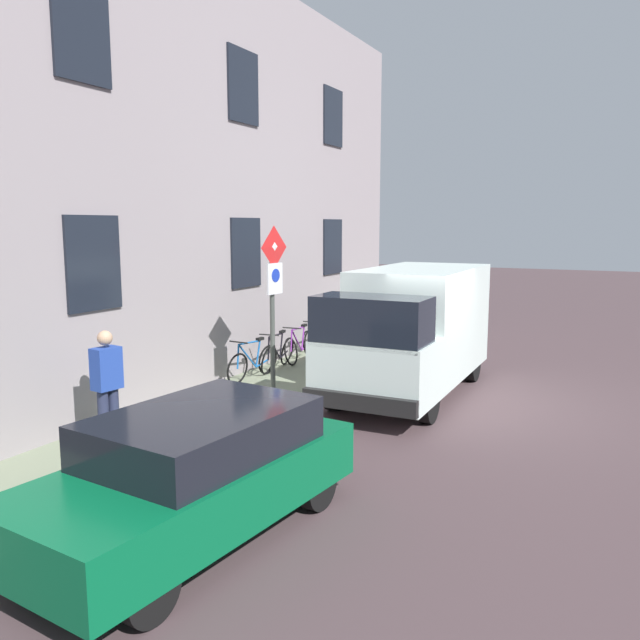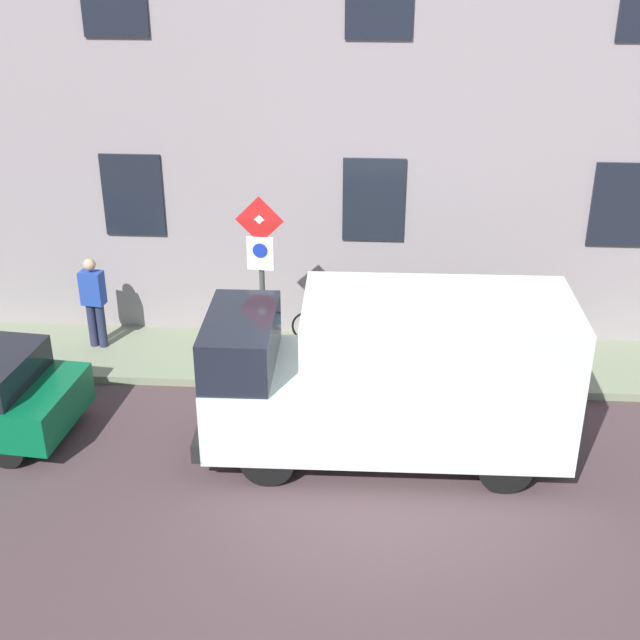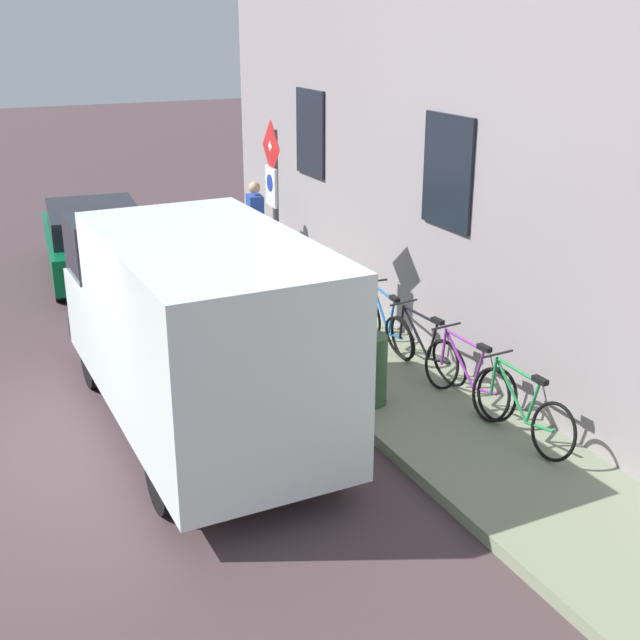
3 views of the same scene
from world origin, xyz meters
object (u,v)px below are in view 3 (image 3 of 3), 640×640
(bicycle_green, at_px, (521,409))
(bicycle_purple, at_px, (468,375))
(bicycle_black, at_px, (424,347))
(sign_post_stacked, at_px, (273,199))
(parked_hatchback, at_px, (95,239))
(delivery_van, at_px, (194,324))
(litter_bin, at_px, (370,370))
(pedestrian, at_px, (255,224))
(bicycle_blue, at_px, (386,323))

(bicycle_green, relative_size, bicycle_purple, 1.00)
(bicycle_green, distance_m, bicycle_black, 2.06)
(sign_post_stacked, bearing_deg, bicycle_purple, -69.03)
(sign_post_stacked, relative_size, bicycle_black, 1.80)
(parked_hatchback, bearing_deg, delivery_van, -175.49)
(bicycle_purple, relative_size, litter_bin, 1.91)
(bicycle_black, bearing_deg, delivery_van, 82.06)
(bicycle_black, bearing_deg, bicycle_purple, 173.23)
(bicycle_green, bearing_deg, sign_post_stacked, 13.39)
(sign_post_stacked, height_order, pedestrian, sign_post_stacked)
(pedestrian, xyz_separation_m, litter_bin, (-0.80, -5.91, -0.48))
(delivery_van, relative_size, parked_hatchback, 1.29)
(delivery_van, distance_m, bicycle_green, 3.89)
(delivery_van, bearing_deg, parked_hatchback, -2.07)
(sign_post_stacked, distance_m, pedestrian, 3.52)
(delivery_van, xyz_separation_m, bicycle_black, (3.16, -0.06, -0.82))
(bicycle_green, height_order, bicycle_black, same)
(parked_hatchback, height_order, litter_bin, parked_hatchback)
(bicycle_black, distance_m, litter_bin, 1.22)
(delivery_van, distance_m, bicycle_blue, 3.40)
(delivery_van, distance_m, bicycle_purple, 3.44)
(bicycle_blue, bearing_deg, bicycle_purple, -175.67)
(delivery_van, bearing_deg, litter_bin, -106.20)
(bicycle_black, relative_size, bicycle_blue, 1.00)
(sign_post_stacked, distance_m, parked_hatchback, 5.18)
(bicycle_green, relative_size, litter_bin, 1.91)
(parked_hatchback, xyz_separation_m, pedestrian, (2.71, -1.44, 0.34))
(bicycle_black, bearing_deg, pedestrian, -3.52)
(sign_post_stacked, height_order, bicycle_green, sign_post_stacked)
(bicycle_black, bearing_deg, bicycle_blue, -6.86)
(parked_hatchback, height_order, bicycle_blue, parked_hatchback)
(sign_post_stacked, xyz_separation_m, bicycle_blue, (1.25, -1.19, -1.72))
(pedestrian, bearing_deg, delivery_van, -109.93)
(sign_post_stacked, bearing_deg, parked_hatchback, 110.92)
(bicycle_green, xyz_separation_m, bicycle_blue, (0.00, 3.09, 0.00))
(bicycle_green, xyz_separation_m, litter_bin, (-1.11, 1.56, 0.08))
(parked_hatchback, bearing_deg, bicycle_purple, -153.35)
(bicycle_blue, bearing_deg, delivery_van, 111.36)
(pedestrian, bearing_deg, bicycle_black, -78.63)
(sign_post_stacked, relative_size, litter_bin, 3.44)
(bicycle_purple, xyz_separation_m, pedestrian, (-0.31, 6.44, 0.56))
(bicycle_green, distance_m, bicycle_blue, 3.09)
(sign_post_stacked, height_order, delivery_van, sign_post_stacked)
(bicycle_green, height_order, bicycle_blue, same)
(delivery_van, xyz_separation_m, pedestrian, (2.85, 5.35, -0.26))
(bicycle_purple, bearing_deg, sign_post_stacked, 15.85)
(bicycle_purple, xyz_separation_m, bicycle_blue, (0.00, 2.06, 0.00))
(delivery_van, bearing_deg, bicycle_blue, -73.88)
(bicycle_green, distance_m, bicycle_purple, 1.03)
(bicycle_purple, distance_m, bicycle_black, 1.03)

